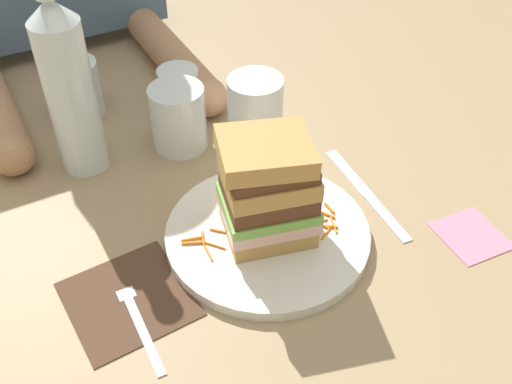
% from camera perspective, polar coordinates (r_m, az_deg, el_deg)
% --- Properties ---
extents(ground_plane, '(3.00, 3.00, 0.00)m').
position_cam_1_polar(ground_plane, '(0.77, -0.03, -3.99)').
color(ground_plane, '#9E8460').
extents(main_plate, '(0.25, 0.25, 0.01)m').
position_cam_1_polar(main_plate, '(0.76, 1.09, -4.01)').
color(main_plate, white).
rests_on(main_plate, ground_plane).
extents(sandwich, '(0.13, 0.12, 0.14)m').
position_cam_1_polar(sandwich, '(0.70, 1.10, 0.22)').
color(sandwich, tan).
rests_on(sandwich, main_plate).
extents(carrot_shred_0, '(0.00, 0.03, 0.00)m').
position_cam_1_polar(carrot_shred_0, '(0.73, -4.55, -5.70)').
color(carrot_shred_0, orange).
rests_on(carrot_shred_0, main_plate).
extents(carrot_shred_1, '(0.01, 0.02, 0.00)m').
position_cam_1_polar(carrot_shred_1, '(0.74, -5.01, -4.34)').
color(carrot_shred_1, orange).
rests_on(carrot_shred_1, main_plate).
extents(carrot_shred_2, '(0.02, 0.02, 0.00)m').
position_cam_1_polar(carrot_shred_2, '(0.75, -3.53, -3.68)').
color(carrot_shred_2, orange).
rests_on(carrot_shred_2, main_plate).
extents(carrot_shred_3, '(0.02, 0.02, 0.00)m').
position_cam_1_polar(carrot_shred_3, '(0.73, -3.90, -5.05)').
color(carrot_shred_3, orange).
rests_on(carrot_shred_3, main_plate).
extents(carrot_shred_4, '(0.03, 0.01, 0.00)m').
position_cam_1_polar(carrot_shred_4, '(0.74, -6.03, -4.41)').
color(carrot_shred_4, orange).
rests_on(carrot_shred_4, main_plate).
extents(carrot_shred_5, '(0.03, 0.01, 0.00)m').
position_cam_1_polar(carrot_shred_5, '(0.74, -6.03, -4.79)').
color(carrot_shred_5, orange).
rests_on(carrot_shred_5, main_plate).
extents(carrot_shred_6, '(0.01, 0.03, 0.00)m').
position_cam_1_polar(carrot_shred_6, '(0.76, 7.33, -3.09)').
color(carrot_shred_6, orange).
rests_on(carrot_shred_6, main_plate).
extents(carrot_shred_7, '(0.00, 0.02, 0.00)m').
position_cam_1_polar(carrot_shred_7, '(0.78, 6.94, -1.51)').
color(carrot_shred_7, orange).
rests_on(carrot_shred_7, main_plate).
extents(carrot_shred_8, '(0.03, 0.02, 0.00)m').
position_cam_1_polar(carrot_shred_8, '(0.76, 6.46, -3.19)').
color(carrot_shred_8, orange).
rests_on(carrot_shred_8, main_plate).
extents(carrot_shred_9, '(0.02, 0.02, 0.00)m').
position_cam_1_polar(carrot_shred_9, '(0.76, 4.84, -2.65)').
color(carrot_shred_9, orange).
rests_on(carrot_shred_9, main_plate).
extents(carrot_shred_10, '(0.03, 0.01, 0.00)m').
position_cam_1_polar(carrot_shred_10, '(0.76, 5.60, -2.90)').
color(carrot_shred_10, orange).
rests_on(carrot_shred_10, main_plate).
extents(carrot_shred_11, '(0.03, 0.02, 0.00)m').
position_cam_1_polar(carrot_shred_11, '(0.75, 6.71, -3.77)').
color(carrot_shred_11, orange).
rests_on(carrot_shred_11, main_plate).
extents(carrot_shred_12, '(0.02, 0.03, 0.00)m').
position_cam_1_polar(carrot_shred_12, '(0.76, 6.02, -3.01)').
color(carrot_shred_12, orange).
rests_on(carrot_shred_12, main_plate).
extents(carrot_shred_13, '(0.02, 0.03, 0.00)m').
position_cam_1_polar(carrot_shred_13, '(0.77, 6.53, -2.04)').
color(carrot_shred_13, orange).
rests_on(carrot_shred_13, main_plate).
extents(napkin_dark, '(0.14, 0.14, 0.00)m').
position_cam_1_polar(napkin_dark, '(0.71, -11.93, -9.80)').
color(napkin_dark, '#4C3323').
rests_on(napkin_dark, ground_plane).
extents(fork, '(0.02, 0.17, 0.00)m').
position_cam_1_polar(fork, '(0.70, -11.39, -10.95)').
color(fork, silver).
rests_on(fork, napkin_dark).
extents(knife, '(0.03, 0.20, 0.00)m').
position_cam_1_polar(knife, '(0.83, 10.56, -0.30)').
color(knife, silver).
rests_on(knife, ground_plane).
extents(juice_glass, '(0.08, 0.08, 0.10)m').
position_cam_1_polar(juice_glass, '(0.89, -0.06, 7.47)').
color(juice_glass, white).
rests_on(juice_glass, ground_plane).
extents(water_bottle, '(0.06, 0.06, 0.29)m').
position_cam_1_polar(water_bottle, '(0.83, -17.24, 9.49)').
color(water_bottle, silver).
rests_on(water_bottle, ground_plane).
extents(empty_tumbler_0, '(0.08, 0.08, 0.09)m').
position_cam_1_polar(empty_tumbler_0, '(0.99, -16.59, 9.32)').
color(empty_tumbler_0, silver).
rests_on(empty_tumbler_0, ground_plane).
extents(empty_tumbler_1, '(0.06, 0.06, 0.07)m').
position_cam_1_polar(empty_tumbler_1, '(0.97, -7.27, 9.52)').
color(empty_tumbler_1, silver).
rests_on(empty_tumbler_1, ground_plane).
extents(empty_tumbler_2, '(0.08, 0.08, 0.10)m').
position_cam_1_polar(empty_tumbler_2, '(0.89, -7.34, 6.96)').
color(empty_tumbler_2, silver).
rests_on(empty_tumbler_2, ground_plane).
extents(napkin_pink, '(0.08, 0.09, 0.00)m').
position_cam_1_polar(napkin_pink, '(0.81, 19.60, -3.85)').
color(napkin_pink, pink).
rests_on(napkin_pink, ground_plane).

